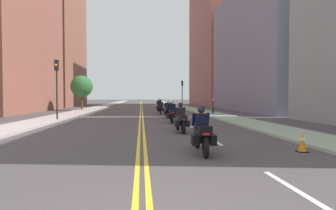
# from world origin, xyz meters

# --- Properties ---
(ground_plane) EXTENTS (264.00, 264.00, 0.00)m
(ground_plane) POSITION_xyz_m (0.00, 48.00, 0.00)
(ground_plane) COLOR #474042
(sidewalk_left) EXTENTS (2.62, 144.00, 0.12)m
(sidewalk_left) POSITION_xyz_m (-7.41, 48.00, 0.06)
(sidewalk_left) COLOR #A59894
(sidewalk_left) RESTS_ON ground
(sidewalk_right) EXTENTS (2.62, 144.00, 0.12)m
(sidewalk_right) POSITION_xyz_m (7.41, 48.00, 0.06)
(sidewalk_right) COLOR #91A48C
(sidewalk_right) RESTS_ON ground
(centreline_yellow_inner) EXTENTS (0.12, 132.00, 0.01)m
(centreline_yellow_inner) POSITION_xyz_m (-0.12, 48.00, 0.00)
(centreline_yellow_inner) COLOR yellow
(centreline_yellow_inner) RESTS_ON ground
(centreline_yellow_outer) EXTENTS (0.12, 132.00, 0.01)m
(centreline_yellow_outer) POSITION_xyz_m (0.12, 48.00, 0.00)
(centreline_yellow_outer) COLOR yellow
(centreline_yellow_outer) RESTS_ON ground
(lane_dashes_white) EXTENTS (0.14, 56.40, 0.01)m
(lane_dashes_white) POSITION_xyz_m (3.05, 29.00, 0.00)
(lane_dashes_white) COLOR silver
(lane_dashes_white) RESTS_ON ground
(building_right_1) EXTENTS (8.62, 21.74, 16.38)m
(building_right_1) POSITION_xyz_m (16.69, 31.35, 8.19)
(building_right_1) COLOR slate
(building_right_1) RESTS_ON ground
(building_left_2) EXTENTS (7.70, 17.64, 27.68)m
(building_left_2) POSITION_xyz_m (-16.23, 51.01, 13.84)
(building_left_2) COLOR brown
(building_left_2) RESTS_ON ground
(building_right_2) EXTENTS (6.93, 21.90, 31.06)m
(building_right_2) POSITION_xyz_m (15.84, 54.67, 15.53)
(building_right_2) COLOR brown
(building_right_2) RESTS_ON ground
(motorcycle_0) EXTENTS (0.78, 2.23, 1.57)m
(motorcycle_0) POSITION_xyz_m (1.96, 5.52, 0.65)
(motorcycle_0) COLOR black
(motorcycle_0) RESTS_ON ground
(motorcycle_1) EXTENTS (0.78, 2.26, 1.56)m
(motorcycle_1) POSITION_xyz_m (2.04, 10.78, 0.64)
(motorcycle_1) COLOR black
(motorcycle_1) RESTS_ON ground
(motorcycle_2) EXTENTS (0.78, 2.15, 1.64)m
(motorcycle_2) POSITION_xyz_m (2.15, 15.86, 0.66)
(motorcycle_2) COLOR black
(motorcycle_2) RESTS_ON ground
(motorcycle_3) EXTENTS (0.78, 2.27, 1.61)m
(motorcycle_3) POSITION_xyz_m (2.33, 20.39, 0.64)
(motorcycle_3) COLOR black
(motorcycle_3) RESTS_ON ground
(motorcycle_4) EXTENTS (0.78, 2.16, 1.59)m
(motorcycle_4) POSITION_xyz_m (2.04, 25.42, 0.65)
(motorcycle_4) COLOR black
(motorcycle_4) RESTS_ON ground
(motorcycle_5) EXTENTS (0.77, 2.15, 1.66)m
(motorcycle_5) POSITION_xyz_m (2.22, 30.88, 0.66)
(motorcycle_5) COLOR black
(motorcycle_5) RESTS_ON ground
(traffic_cone_0) EXTENTS (0.33, 0.33, 0.67)m
(traffic_cone_0) POSITION_xyz_m (5.38, 5.39, 0.33)
(traffic_cone_0) COLOR black
(traffic_cone_0) RESTS_ON ground
(traffic_cone_1) EXTENTS (0.35, 0.35, 0.78)m
(traffic_cone_1) POSITION_xyz_m (5.24, 18.30, 0.39)
(traffic_cone_1) COLOR black
(traffic_cone_1) RESTS_ON ground
(traffic_light_near) EXTENTS (0.28, 0.38, 4.69)m
(traffic_light_near) POSITION_xyz_m (-6.49, 18.32, 3.24)
(traffic_light_near) COLOR black
(traffic_light_near) RESTS_ON ground
(traffic_light_far) EXTENTS (0.28, 0.38, 4.43)m
(traffic_light_far) POSITION_xyz_m (6.49, 39.16, 3.07)
(traffic_light_far) COLOR black
(traffic_light_far) RESTS_ON ground
(pedestrian_0) EXTENTS (0.32, 0.41, 1.67)m
(pedestrian_0) POSITION_xyz_m (7.54, 24.54, 0.86)
(pedestrian_0) COLOR #23232B
(pedestrian_0) RESTS_ON ground
(street_tree_0) EXTENTS (2.95, 2.95, 4.76)m
(street_tree_0) POSITION_xyz_m (-8.09, 34.42, 3.28)
(street_tree_0) COLOR #473720
(street_tree_0) RESTS_ON ground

